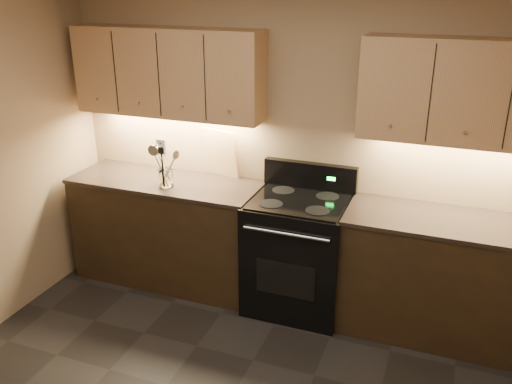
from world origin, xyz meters
The scene contains 13 objects.
wall_back centered at (0.00, 2.00, 1.30)m, with size 4.00×0.04×2.60m, color #9B795B.
counter_left centered at (-1.10, 1.70, 0.47)m, with size 1.62×0.62×0.93m.
counter_right centered at (1.18, 1.70, 0.47)m, with size 1.46×0.62×0.93m.
stove centered at (0.08, 1.68, 0.48)m, with size 0.76×0.68×1.14m.
upper_cab_left centered at (-1.10, 1.85, 1.80)m, with size 1.60×0.30×0.70m, color tan.
upper_cab_right centered at (1.18, 1.85, 1.80)m, with size 1.44×0.30×0.70m, color tan.
outlet_plate centered at (-1.30, 1.99, 1.12)m, with size 0.09×0.01×0.12m, color #B2B5BA.
utensil_crock centered at (-1.02, 1.57, 1.00)m, with size 0.15×0.15×0.15m.
cutting_board centered at (-0.70, 1.96, 1.14)m, with size 0.33×0.02×0.41m, color tan.
wooden_spoon centered at (-1.05, 1.56, 1.10)m, with size 0.06×0.06×0.31m, color tan, non-canonical shape.
black_turner centered at (-1.02, 1.54, 1.11)m, with size 0.08×0.08×0.33m, color black, non-canonical shape.
steel_spatula centered at (-0.99, 1.59, 1.12)m, with size 0.08×0.08×0.35m, color silver, non-canonical shape.
steel_skimmer centered at (-0.99, 1.55, 1.11)m, with size 0.09×0.09×0.33m, color silver, non-canonical shape.
Camera 1 is at (1.12, -2.01, 2.51)m, focal length 38.00 mm.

